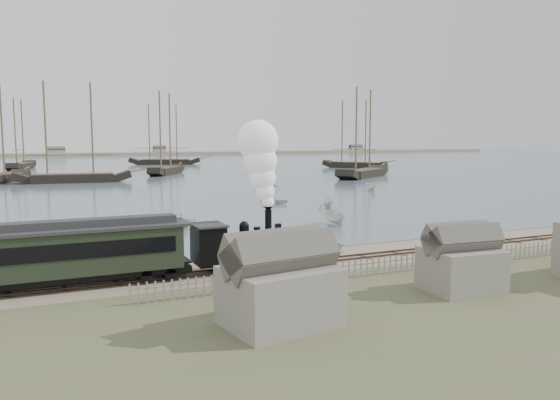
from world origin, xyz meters
name	(u,v)px	position (x,y,z in m)	size (l,w,h in m)	color
ground	(329,254)	(0.00, 0.00, 0.00)	(600.00, 600.00, 0.00)	gray
harbor_water	(95,163)	(0.00, 170.00, 0.03)	(600.00, 336.00, 0.06)	#4B5F6B
rail_track	(342,259)	(0.00, -2.00, 0.04)	(120.00, 1.80, 0.16)	#3A2A20
picket_fence_west	(292,286)	(-6.50, -7.00, 0.00)	(19.00, 0.10, 1.20)	slate
picket_fence_east	(527,259)	(12.50, -7.50, 0.00)	(15.00, 0.10, 1.20)	slate
shed_left	(280,325)	(-10.00, -13.00, 0.00)	(5.00, 4.00, 4.10)	slate
shed_mid	(460,291)	(2.00, -12.00, 0.00)	(4.00, 3.50, 3.60)	slate
far_spit	(78,156)	(0.00, 250.00, 0.00)	(500.00, 20.00, 1.80)	tan
locomotive	(258,203)	(-6.66, -2.00, 4.48)	(7.79, 2.91, 9.72)	black
passenger_coach	(66,251)	(-18.85, -2.00, 2.22)	(14.53, 2.80, 3.53)	black
beached_dinghy	(321,246)	(-0.08, 1.09, 0.41)	(4.00, 2.86, 0.83)	beige
rowboat_0	(103,231)	(-14.85, 15.18, 0.43)	(3.56, 2.54, 0.74)	beige
rowboat_1	(183,220)	(-7.22, 16.34, 0.83)	(2.91, 2.51, 1.53)	beige
rowboat_2	(334,217)	(7.43, 12.11, 0.78)	(3.75, 1.41, 1.45)	beige
rowboat_3	(275,201)	(9.02, 30.68, 0.43)	(3.61, 2.58, 0.75)	beige
rowboat_4	(328,203)	(12.96, 23.13, 0.81)	(2.83, 2.44, 1.49)	beige
rowboat_5	(371,187)	(31.26, 41.01, 0.72)	(3.44, 1.29, 1.33)	beige
rowboat_7	(271,184)	(16.93, 50.38, 0.96)	(3.41, 2.94, 1.80)	beige
schooner_2	(71,132)	(-13.21, 79.72, 10.06)	(22.23, 5.13, 20.00)	black
schooner_3	(166,133)	(9.18, 96.42, 10.06)	(17.23, 3.98, 20.00)	black
schooner_4	(364,133)	(47.63, 68.59, 10.06)	(22.37, 5.16, 20.00)	black
schooner_5	(355,134)	(66.17, 101.90, 10.06)	(19.50, 4.50, 20.00)	black
schooner_7	(19,134)	(-23.56, 136.62, 10.06)	(19.21, 4.43, 20.00)	black
schooner_8	(164,134)	(19.86, 146.45, 10.06)	(23.32, 5.38, 20.00)	black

